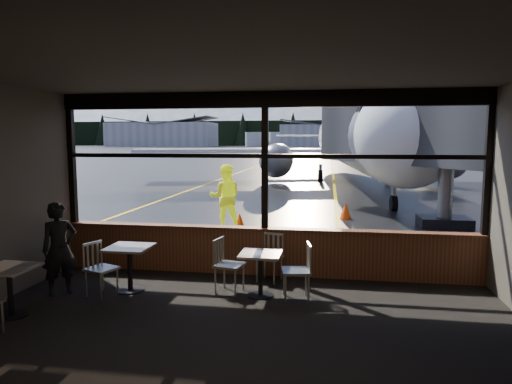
% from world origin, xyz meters
% --- Properties ---
extents(ground_plane, '(520.00, 520.00, 0.00)m').
position_xyz_m(ground_plane, '(0.00, 120.00, 0.00)').
color(ground_plane, black).
rests_on(ground_plane, ground).
extents(carpet_floor, '(8.00, 6.00, 0.01)m').
position_xyz_m(carpet_floor, '(0.00, -3.00, 0.01)').
color(carpet_floor, black).
rests_on(carpet_floor, ground).
extents(ceiling, '(8.00, 6.00, 0.04)m').
position_xyz_m(ceiling, '(0.00, -3.00, 3.50)').
color(ceiling, '#38332D').
rests_on(ceiling, ground).
extents(wall_back, '(8.00, 0.04, 3.50)m').
position_xyz_m(wall_back, '(0.00, -6.00, 1.75)').
color(wall_back, '#514A41').
rests_on(wall_back, ground).
extents(window_sill, '(8.00, 0.28, 0.90)m').
position_xyz_m(window_sill, '(0.00, 0.00, 0.45)').
color(window_sill, '#5D301C').
rests_on(window_sill, ground).
extents(window_header, '(8.00, 0.18, 0.30)m').
position_xyz_m(window_header, '(0.00, 0.00, 3.35)').
color(window_header, black).
rests_on(window_header, ground).
extents(mullion_left, '(0.12, 0.12, 2.60)m').
position_xyz_m(mullion_left, '(-3.95, 0.00, 2.20)').
color(mullion_left, black).
rests_on(mullion_left, ground).
extents(mullion_centre, '(0.12, 0.12, 2.60)m').
position_xyz_m(mullion_centre, '(0.00, 0.00, 2.20)').
color(mullion_centre, black).
rests_on(mullion_centre, ground).
extents(mullion_right, '(0.12, 0.12, 2.60)m').
position_xyz_m(mullion_right, '(3.95, 0.00, 2.20)').
color(mullion_right, black).
rests_on(mullion_right, ground).
extents(window_transom, '(8.00, 0.10, 0.08)m').
position_xyz_m(window_transom, '(0.00, 0.00, 2.30)').
color(window_transom, black).
rests_on(window_transom, ground).
extents(airliner, '(29.87, 35.03, 10.16)m').
position_xyz_m(airliner, '(2.84, 19.82, 5.08)').
color(airliner, white).
rests_on(airliner, ground_plane).
extents(jet_bridge, '(8.84, 10.81, 4.72)m').
position_xyz_m(jet_bridge, '(3.60, 5.50, 2.36)').
color(jet_bridge, '#2A2A2D').
rests_on(jet_bridge, ground_plane).
extents(cafe_table_near, '(0.67, 0.67, 0.74)m').
position_xyz_m(cafe_table_near, '(0.10, -1.22, 0.37)').
color(cafe_table_near, '#A7A099').
rests_on(cafe_table_near, carpet_floor).
extents(cafe_table_mid, '(0.72, 0.72, 0.79)m').
position_xyz_m(cafe_table_mid, '(-2.16, -1.32, 0.40)').
color(cafe_table_mid, gray).
rests_on(cafe_table_mid, carpet_floor).
extents(cafe_table_left, '(0.69, 0.69, 0.76)m').
position_xyz_m(cafe_table_left, '(-3.40, -2.69, 0.38)').
color(cafe_table_left, gray).
rests_on(cafe_table_left, carpet_floor).
extents(chair_near_e, '(0.59, 0.59, 0.95)m').
position_xyz_m(chair_near_e, '(0.70, -1.30, 0.47)').
color(chair_near_e, '#B1AD9F').
rests_on(chair_near_e, carpet_floor).
extents(chair_near_w, '(0.60, 0.60, 0.94)m').
position_xyz_m(chair_near_w, '(-0.45, -1.12, 0.47)').
color(chair_near_w, '#ADA89C').
rests_on(chair_near_w, carpet_floor).
extents(chair_near_n, '(0.60, 0.60, 0.89)m').
position_xyz_m(chair_near_n, '(0.14, -0.40, 0.45)').
color(chair_near_n, '#ADA79C').
rests_on(chair_near_n, carpet_floor).
extents(chair_mid_w, '(0.64, 0.64, 0.91)m').
position_xyz_m(chair_mid_w, '(-2.52, -1.63, 0.46)').
color(chair_mid_w, '#B4B0A3').
rests_on(chair_mid_w, carpet_floor).
extents(passenger, '(0.67, 0.68, 1.58)m').
position_xyz_m(passenger, '(-3.24, -1.67, 0.79)').
color(passenger, black).
rests_on(passenger, carpet_floor).
extents(ground_crew, '(1.06, 0.91, 1.91)m').
position_xyz_m(ground_crew, '(-1.77, 4.30, 0.95)').
color(ground_crew, '#BFF219').
rests_on(ground_crew, ground_plane).
extents(cone_nose, '(0.39, 0.39, 0.55)m').
position_xyz_m(cone_nose, '(1.76, 6.71, 0.27)').
color(cone_nose, '#E55307').
rests_on(cone_nose, ground_plane).
extents(cone_wing, '(0.35, 0.35, 0.49)m').
position_xyz_m(cone_wing, '(-5.30, 20.09, 0.25)').
color(cone_wing, orange).
rests_on(cone_wing, ground_plane).
extents(hangar_left, '(45.00, 18.00, 11.00)m').
position_xyz_m(hangar_left, '(-70.00, 180.00, 5.50)').
color(hangar_left, silver).
rests_on(hangar_left, ground_plane).
extents(hangar_mid, '(38.00, 15.00, 10.00)m').
position_xyz_m(hangar_mid, '(0.00, 185.00, 5.00)').
color(hangar_mid, silver).
rests_on(hangar_mid, ground_plane).
extents(hangar_right, '(50.00, 20.00, 12.00)m').
position_xyz_m(hangar_right, '(60.00, 178.00, 6.00)').
color(hangar_right, silver).
rests_on(hangar_right, ground_plane).
extents(fuel_tank_a, '(8.00, 8.00, 6.00)m').
position_xyz_m(fuel_tank_a, '(-30.00, 182.00, 3.00)').
color(fuel_tank_a, silver).
rests_on(fuel_tank_a, ground_plane).
extents(fuel_tank_b, '(8.00, 8.00, 6.00)m').
position_xyz_m(fuel_tank_b, '(-20.00, 182.00, 3.00)').
color(fuel_tank_b, silver).
rests_on(fuel_tank_b, ground_plane).
extents(fuel_tank_c, '(8.00, 8.00, 6.00)m').
position_xyz_m(fuel_tank_c, '(-10.00, 182.00, 3.00)').
color(fuel_tank_c, silver).
rests_on(fuel_tank_c, ground_plane).
extents(treeline, '(360.00, 3.00, 12.00)m').
position_xyz_m(treeline, '(0.00, 210.00, 6.00)').
color(treeline, black).
rests_on(treeline, ground_plane).
extents(cone_extra, '(0.31, 0.31, 0.43)m').
position_xyz_m(cone_extra, '(-1.45, 4.80, 0.21)').
color(cone_extra, '#FF4B08').
rests_on(cone_extra, ground_plane).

